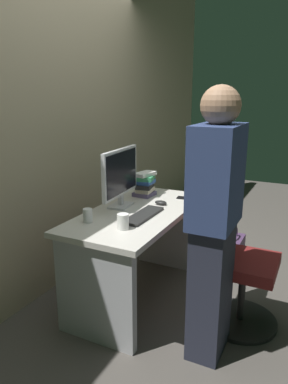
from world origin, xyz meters
name	(u,v)px	position (x,y,z in m)	size (l,w,h in m)	color
ground_plane	(139,296)	(0.00, 0.00, 0.00)	(9.00, 9.00, 0.00)	#4C4742
wall_back	(53,105)	(0.00, 0.76, 1.50)	(6.40, 0.10, 3.00)	tan
desk	(138,238)	(0.00, 0.00, 0.50)	(1.34, 0.66, 0.73)	beige
office_chair	(235,266)	(0.01, -0.76, 0.43)	(0.52, 0.52, 0.94)	black
person_at_desk	(214,226)	(-0.36, -0.69, 0.84)	(0.40, 0.24, 1.64)	#262838
monitor	(121,175)	(0.02, 0.16, 0.99)	(0.54, 0.15, 0.46)	silver
keyboard	(143,215)	(-0.12, -0.10, 0.74)	(0.43, 0.13, 0.02)	#262626
mouse	(161,203)	(0.21, -0.10, 0.75)	(0.06, 0.10, 0.03)	black
cup_near_keyboard	(123,222)	(-0.39, -0.09, 0.78)	(0.08, 0.08, 0.10)	white
cup_by_monitor	(88,215)	(-0.38, 0.19, 0.78)	(0.07, 0.07, 0.10)	silver
book_stack	(145,184)	(0.39, 0.14, 0.83)	(0.22, 0.18, 0.21)	#594C72
cell_phone	(185,198)	(0.46, -0.21, 0.74)	(0.07, 0.14, 0.01)	black
handbag	(234,251)	(0.91, -0.56, 0.14)	(0.34, 0.14, 0.38)	#4C3356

